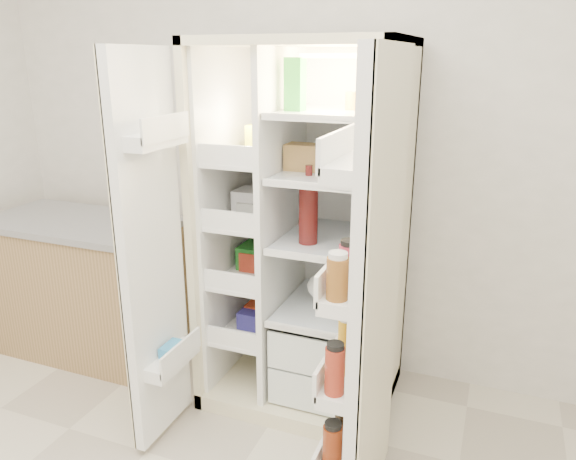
% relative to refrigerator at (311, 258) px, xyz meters
% --- Properties ---
extents(wall_back, '(4.00, 0.02, 2.70)m').
position_rel_refrigerator_xyz_m(wall_back, '(-0.07, 0.35, 0.60)').
color(wall_back, beige).
rests_on(wall_back, floor).
extents(refrigerator, '(0.93, 0.70, 1.80)m').
position_rel_refrigerator_xyz_m(refrigerator, '(0.00, 0.00, 0.00)').
color(refrigerator, beige).
rests_on(refrigerator, floor).
extents(freezer_door, '(0.15, 0.40, 1.72)m').
position_rel_refrigerator_xyz_m(freezer_door, '(-0.52, -0.60, 0.15)').
color(freezer_door, white).
rests_on(freezer_door, floor).
extents(fridge_door, '(0.17, 0.58, 1.72)m').
position_rel_refrigerator_xyz_m(fridge_door, '(0.47, -0.70, 0.12)').
color(fridge_door, white).
rests_on(fridge_door, floor).
extents(kitchen_counter, '(1.13, 0.60, 0.82)m').
position_rel_refrigerator_xyz_m(kitchen_counter, '(-1.39, -0.09, -0.33)').
color(kitchen_counter, '#A27E51').
rests_on(kitchen_counter, floor).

